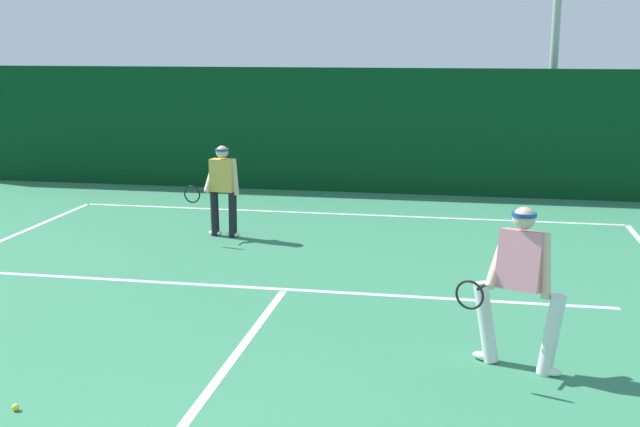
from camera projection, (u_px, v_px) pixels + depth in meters
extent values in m
cube|color=white|center=(341.00, 214.00, 15.27)|extent=(10.55, 0.10, 0.01)
cube|color=white|center=(285.00, 289.00, 10.61)|extent=(8.60, 0.10, 0.01)
cube|color=white|center=(206.00, 394.00, 7.45)|extent=(0.10, 6.40, 0.01)
cylinder|color=silver|center=(551.00, 335.00, 7.80)|extent=(0.29, 0.24, 0.86)
cylinder|color=silver|center=(486.00, 322.00, 8.16)|extent=(0.34, 0.26, 0.86)
ellipsoid|color=white|center=(549.00, 371.00, 7.88)|extent=(0.28, 0.20, 0.09)
ellipsoid|color=white|center=(484.00, 356.00, 8.24)|extent=(0.28, 0.20, 0.09)
cube|color=pink|center=(522.00, 260.00, 7.83)|extent=(0.53, 0.47, 0.62)
cylinder|color=beige|center=(546.00, 266.00, 7.70)|extent=(0.17, 0.15, 0.65)
cylinder|color=beige|center=(498.00, 259.00, 7.96)|extent=(0.29, 0.51, 0.55)
sphere|color=beige|center=(524.00, 218.00, 7.74)|extent=(0.23, 0.23, 0.23)
cylinder|color=#19478C|center=(524.00, 214.00, 7.73)|extent=(0.32, 0.32, 0.04)
cylinder|color=black|center=(483.00, 286.00, 7.84)|extent=(0.13, 0.25, 0.03)
torus|color=black|center=(470.00, 295.00, 7.56)|extent=(0.28, 0.14, 0.29)
cylinder|color=black|center=(233.00, 215.00, 13.40)|extent=(0.17, 0.16, 0.79)
cylinder|color=black|center=(215.00, 213.00, 13.50)|extent=(0.17, 0.16, 0.79)
ellipsoid|color=white|center=(233.00, 234.00, 13.47)|extent=(0.27, 0.15, 0.09)
ellipsoid|color=white|center=(215.00, 233.00, 13.58)|extent=(0.27, 0.15, 0.09)
cube|color=#E5B24C|center=(223.00, 175.00, 13.31)|extent=(0.43, 0.28, 0.55)
cylinder|color=beige|center=(235.00, 177.00, 13.24)|extent=(0.15, 0.11, 0.61)
cylinder|color=beige|center=(211.00, 176.00, 13.38)|extent=(0.16, 0.45, 0.54)
sphere|color=beige|center=(222.00, 152.00, 13.22)|extent=(0.21, 0.21, 0.21)
cylinder|color=#19478C|center=(222.00, 150.00, 13.22)|extent=(0.26, 0.26, 0.04)
cylinder|color=black|center=(202.00, 191.00, 13.21)|extent=(0.07, 0.26, 0.03)
torus|color=black|center=(192.00, 194.00, 12.90)|extent=(0.29, 0.07, 0.29)
sphere|color=#D1E033|center=(15.00, 407.00, 7.12)|extent=(0.07, 0.07, 0.07)
cube|color=#083819|center=(358.00, 131.00, 17.25)|extent=(19.83, 0.12, 2.72)
cylinder|color=#9EA39E|center=(556.00, 33.00, 16.89)|extent=(0.18, 0.18, 6.90)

